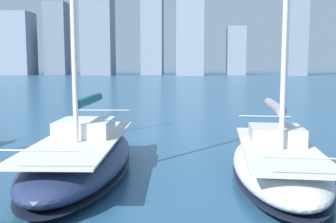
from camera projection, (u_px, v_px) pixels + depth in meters
The scene contains 3 objects.
city_skyline at pixel (165, 34), 166.09m from camera, with size 166.42×19.54×49.26m.
sailboat_grey at pixel (277, 161), 12.68m from camera, with size 3.20×8.41×9.43m.
sailboat_teal at pixel (82, 155), 13.17m from camera, with size 3.54×9.25×12.49m.
Camera 1 is at (-1.43, 5.82, 3.69)m, focal length 42.00 mm.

